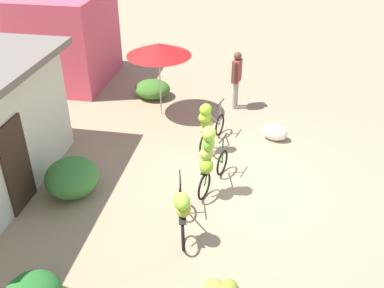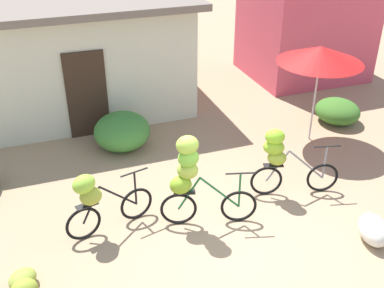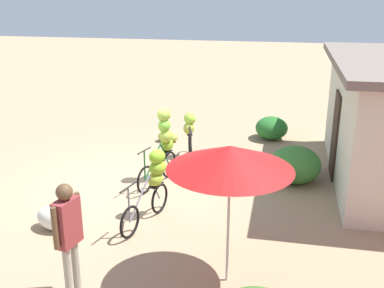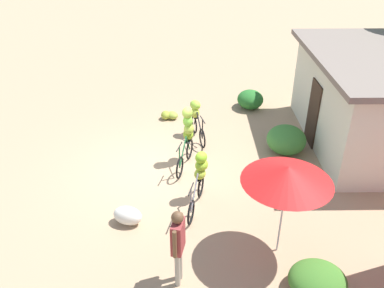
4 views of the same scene
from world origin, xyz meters
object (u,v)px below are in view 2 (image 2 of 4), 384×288
object	(u,v)px
building_low	(75,54)
bicycle_center_loaded	(282,157)
bicycle_near_pile	(192,176)
banana_pile_on_ground	(23,284)
produce_sack	(373,230)
market_umbrella	(321,54)
bicycle_leftmost	(96,198)
shop_pink	(305,25)

from	to	relation	value
building_low	bicycle_center_loaded	bearing A→B (deg)	-60.57
building_low	bicycle_near_pile	xyz separation A→B (m)	(1.11, -5.51, -0.45)
bicycle_near_pile	banana_pile_on_ground	world-z (taller)	bicycle_near_pile
building_low	bicycle_near_pile	size ratio (longest dim) A/B	3.36
bicycle_near_pile	produce_sack	bearing A→B (deg)	-28.32
bicycle_center_loaded	banana_pile_on_ground	bearing A→B (deg)	-168.82
market_umbrella	produce_sack	xyz separation A→B (m)	(-0.93, -3.36, -1.79)
bicycle_leftmost	shop_pink	bearing A→B (deg)	37.26
building_low	market_umbrella	distance (m)	5.90
bicycle_leftmost	banana_pile_on_ground	world-z (taller)	bicycle_leftmost
bicycle_leftmost	banana_pile_on_ground	size ratio (longest dim) A/B	2.29
building_low	produce_sack	distance (m)	7.96
market_umbrella	banana_pile_on_ground	distance (m)	7.09
bicycle_center_loaded	bicycle_near_pile	bearing A→B (deg)	-171.07
building_low	produce_sack	xyz separation A→B (m)	(3.73, -6.92, -1.21)
shop_pink	bicycle_near_pile	size ratio (longest dim) A/B	1.86
shop_pink	bicycle_leftmost	world-z (taller)	shop_pink
bicycle_leftmost	bicycle_center_loaded	size ratio (longest dim) A/B	0.94
market_umbrella	bicycle_center_loaded	bearing A→B (deg)	-136.07
market_umbrella	building_low	bearing A→B (deg)	142.56
market_umbrella	banana_pile_on_ground	bearing A→B (deg)	-157.97
banana_pile_on_ground	bicycle_near_pile	bearing A→B (deg)	12.65
building_low	produce_sack	size ratio (longest dim) A/B	8.26
building_low	bicycle_leftmost	bearing A→B (deg)	-94.67
building_low	banana_pile_on_ground	size ratio (longest dim) A/B	8.59
shop_pink	market_umbrella	size ratio (longest dim) A/B	1.46
shop_pink	produce_sack	xyz separation A→B (m)	(-2.94, -7.11, -1.26)
market_umbrella	bicycle_center_loaded	distance (m)	2.67
bicycle_leftmost	bicycle_near_pile	size ratio (longest dim) A/B	0.90
produce_sack	bicycle_leftmost	bearing A→B (deg)	157.70
building_low	bicycle_leftmost	distance (m)	5.28
building_low	market_umbrella	bearing A→B (deg)	-37.44
banana_pile_on_ground	produce_sack	world-z (taller)	produce_sack
building_low	banana_pile_on_ground	bearing A→B (deg)	-105.34
bicycle_leftmost	bicycle_center_loaded	bearing A→B (deg)	-0.04
bicycle_center_loaded	building_low	bearing A→B (deg)	119.43
bicycle_center_loaded	banana_pile_on_ground	xyz separation A→B (m)	(-4.63, -0.92, -0.65)
building_low	banana_pile_on_ground	distance (m)	6.49
market_umbrella	bicycle_leftmost	world-z (taller)	market_umbrella
shop_pink	bicycle_near_pile	distance (m)	7.98
shop_pink	bicycle_near_pile	bearing A→B (deg)	-134.37
bicycle_near_pile	bicycle_center_loaded	size ratio (longest dim) A/B	1.05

